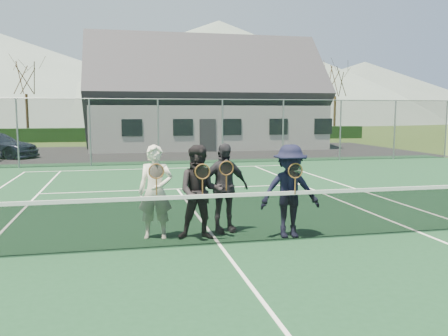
{
  "coord_description": "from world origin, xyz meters",
  "views": [
    {
      "loc": [
        -1.74,
        -8.26,
        2.45
      ],
      "look_at": [
        0.42,
        1.5,
        1.25
      ],
      "focal_mm": 38.0,
      "sensor_mm": 36.0,
      "label": 1
    }
  ],
  "objects_px": {
    "clubhouse": "(204,89)",
    "player_b": "(200,192)",
    "player_d": "(290,191)",
    "player_a": "(156,192)",
    "tennis_net": "(219,217)",
    "player_c": "(223,188)"
  },
  "relations": [
    {
      "from": "player_a",
      "to": "player_d",
      "type": "bearing_deg",
      "value": -10.59
    },
    {
      "from": "tennis_net",
      "to": "player_a",
      "type": "xyz_separation_m",
      "value": [
        -1.09,
        0.72,
        0.38
      ]
    },
    {
      "from": "tennis_net",
      "to": "player_b",
      "type": "height_order",
      "value": "player_b"
    },
    {
      "from": "player_a",
      "to": "player_b",
      "type": "distance_m",
      "value": 0.85
    },
    {
      "from": "player_a",
      "to": "player_c",
      "type": "xyz_separation_m",
      "value": [
        1.37,
        0.2,
        -0.0
      ]
    },
    {
      "from": "player_c",
      "to": "player_d",
      "type": "distance_m",
      "value": 1.34
    },
    {
      "from": "clubhouse",
      "to": "player_b",
      "type": "bearing_deg",
      "value": -100.29
    },
    {
      "from": "player_a",
      "to": "player_d",
      "type": "distance_m",
      "value": 2.58
    },
    {
      "from": "player_d",
      "to": "player_a",
      "type": "bearing_deg",
      "value": 169.41
    },
    {
      "from": "tennis_net",
      "to": "player_b",
      "type": "xyz_separation_m",
      "value": [
        -0.27,
        0.5,
        0.38
      ]
    },
    {
      "from": "player_c",
      "to": "tennis_net",
      "type": "bearing_deg",
      "value": -106.85
    },
    {
      "from": "tennis_net",
      "to": "player_c",
      "type": "xyz_separation_m",
      "value": [
        0.28,
        0.92,
        0.38
      ]
    },
    {
      "from": "clubhouse",
      "to": "player_a",
      "type": "relative_size",
      "value": 8.67
    },
    {
      "from": "clubhouse",
      "to": "player_a",
      "type": "bearing_deg",
      "value": -102.34
    },
    {
      "from": "player_a",
      "to": "clubhouse",
      "type": "bearing_deg",
      "value": 77.66
    },
    {
      "from": "player_b",
      "to": "tennis_net",
      "type": "bearing_deg",
      "value": -61.93
    },
    {
      "from": "player_d",
      "to": "clubhouse",
      "type": "bearing_deg",
      "value": 83.85
    },
    {
      "from": "player_a",
      "to": "player_d",
      "type": "xyz_separation_m",
      "value": [
        2.53,
        -0.47,
        -0.0
      ]
    },
    {
      "from": "clubhouse",
      "to": "player_c",
      "type": "bearing_deg",
      "value": -99.16
    },
    {
      "from": "tennis_net",
      "to": "player_a",
      "type": "distance_m",
      "value": 1.36
    },
    {
      "from": "player_c",
      "to": "player_d",
      "type": "relative_size",
      "value": 1.0
    },
    {
      "from": "player_b",
      "to": "player_c",
      "type": "height_order",
      "value": "same"
    }
  ]
}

